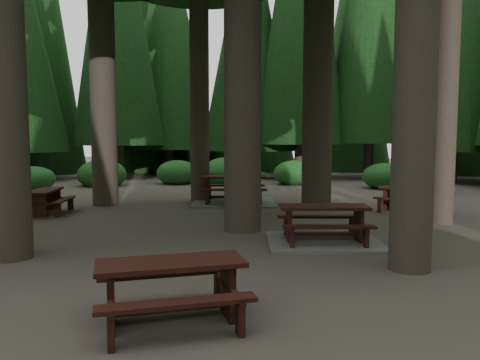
% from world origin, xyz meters
% --- Properties ---
extents(ground, '(80.00, 80.00, 0.00)m').
position_xyz_m(ground, '(0.00, 0.00, 0.00)').
color(ground, '#4B433D').
rests_on(ground, ground).
extents(picnic_table_a, '(2.54, 2.23, 0.76)m').
position_xyz_m(picnic_table_a, '(2.63, -0.79, 0.26)').
color(picnic_table_a, gray).
rests_on(picnic_table_a, ground).
extents(picnic_table_b, '(1.62, 1.83, 0.68)m').
position_xyz_m(picnic_table_b, '(-5.05, 1.54, 0.45)').
color(picnic_table_b, black).
rests_on(picnic_table_b, ground).
extents(picnic_table_c, '(2.99, 2.62, 0.90)m').
position_xyz_m(picnic_table_c, '(-0.25, 4.56, 0.32)').
color(picnic_table_c, gray).
rests_on(picnic_table_c, ground).
extents(picnic_table_d, '(2.05, 1.93, 0.70)m').
position_xyz_m(picnic_table_d, '(5.04, 3.67, 0.46)').
color(picnic_table_d, black).
rests_on(picnic_table_d, ground).
extents(picnic_table_e, '(2.08, 1.93, 0.72)m').
position_xyz_m(picnic_table_e, '(0.93, -5.26, 0.48)').
color(picnic_table_e, black).
rests_on(picnic_table_e, ground).
extents(shrub_ring, '(23.86, 24.64, 1.49)m').
position_xyz_m(shrub_ring, '(0.70, 0.75, 0.40)').
color(shrub_ring, '#215F20').
rests_on(shrub_ring, ground).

